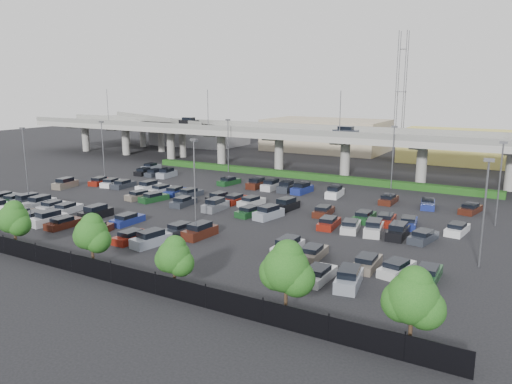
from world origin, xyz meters
TOP-DOWN VIEW (x-y plane):
  - ground at (0.00, 0.00)m, footprint 280.00×280.00m
  - overpass at (-0.25, 31.99)m, footprint 150.00×13.00m
  - on_ramp at (-52.10, 43.05)m, footprint 50.93×30.13m
  - hedge at (0.00, 25.00)m, footprint 66.00×1.60m
  - fence at (-0.05, -28.00)m, footprint 70.00×0.10m
  - tree_row at (0.70, -26.53)m, footprint 65.07×3.66m
  - parked_cars at (-1.47, -3.83)m, footprint 63.08×41.60m
  - light_poles at (-4.13, 2.00)m, footprint 66.90×48.38m
  - distant_buildings at (12.38, 61.81)m, footprint 138.00×24.00m
  - comm_tower at (4.00, 74.00)m, footprint 2.40×2.40m

SIDE VIEW (x-z plane):
  - ground at x=0.00m, z-range 0.00..0.00m
  - hedge at x=0.00m, z-range 0.00..1.10m
  - parked_cars at x=-1.47m, z-range -0.22..1.45m
  - fence at x=-0.05m, z-range -0.10..1.90m
  - tree_row at x=0.70m, z-range 0.55..6.49m
  - distant_buildings at x=12.38m, z-range -0.76..8.24m
  - light_poles at x=-4.13m, z-range 1.09..11.39m
  - on_ramp at x=-52.10m, z-range 2.46..11.26m
  - overpass at x=-0.25m, z-range -0.93..14.87m
  - comm_tower at x=4.00m, z-range 0.61..30.61m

